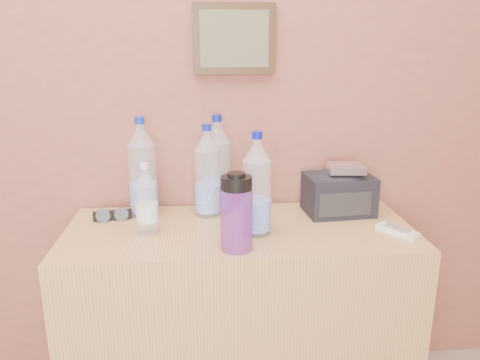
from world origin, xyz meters
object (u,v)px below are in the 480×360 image
object	(u,v)px
pet_large_d	(257,190)
nalgene_bottle	(236,212)
dresser	(240,322)
pet_large_c	(218,169)
toiletry_bag	(339,192)
foil_packet	(346,168)
sunglasses	(112,215)
ac_remote	(397,231)
pet_large_a	(208,176)
pet_large_b	(143,173)
pet_small	(146,203)

from	to	relation	value
pet_large_d	nalgene_bottle	bearing A→B (deg)	-121.82
dresser	pet_large_d	bearing A→B (deg)	-43.00
dresser	nalgene_bottle	world-z (taller)	nalgene_bottle
pet_large_c	toiletry_bag	bearing A→B (deg)	-9.10
foil_packet	sunglasses	bearing A→B (deg)	179.40
pet_large_d	sunglasses	world-z (taller)	pet_large_d
nalgene_bottle	toiletry_bag	xyz separation A→B (m)	(0.41, 0.30, -0.04)
sunglasses	toiletry_bag	world-z (taller)	toiletry_bag
dresser	ac_remote	size ratio (longest dim) A/B	8.41
pet_large_a	foil_packet	distance (m)	0.51
pet_large_a	toiletry_bag	xyz separation A→B (m)	(0.49, -0.02, -0.07)
pet_large_c	ac_remote	distance (m)	0.69
dresser	pet_large_c	distance (m)	0.58
foil_packet	dresser	bearing A→B (deg)	-165.14
nalgene_bottle	foil_packet	size ratio (longest dim) A/B	1.91
ac_remote	toiletry_bag	size ratio (longest dim) A/B	0.59
foil_packet	pet_large_a	bearing A→B (deg)	175.67
ac_remote	pet_large_d	bearing A→B (deg)	-131.68
toiletry_bag	pet_large_a	bearing A→B (deg)	172.66
pet_large_d	foil_packet	distance (m)	0.38
sunglasses	pet_large_b	bearing A→B (deg)	12.96
pet_large_a	sunglasses	size ratio (longest dim) A/B	2.52
pet_large_d	sunglasses	xyz separation A→B (m)	(-0.51, 0.17, -0.14)
pet_large_a	sunglasses	xyz separation A→B (m)	(-0.35, -0.03, -0.13)
toiletry_bag	pet_large_b	bearing A→B (deg)	172.14
pet_large_c	dresser	bearing A→B (deg)	-70.86
ac_remote	pet_large_c	bearing A→B (deg)	-152.15
pet_large_c	pet_large_d	world-z (taller)	pet_large_c
foil_packet	pet_small	bearing A→B (deg)	-169.89
nalgene_bottle	pet_large_a	bearing A→B (deg)	104.66
pet_small	pet_large_a	bearing A→B (deg)	38.67
pet_large_c	pet_small	bearing A→B (deg)	-138.39
pet_large_d	ac_remote	bearing A→B (deg)	-5.83
nalgene_bottle	ac_remote	size ratio (longest dim) A/B	1.72
pet_large_d	dresser	bearing A→B (deg)	137.00
pet_large_d	toiletry_bag	xyz separation A→B (m)	(0.33, 0.17, -0.07)
toiletry_bag	foil_packet	size ratio (longest dim) A/B	1.89
sunglasses	nalgene_bottle	bearing A→B (deg)	-42.96
pet_large_a	toiletry_bag	world-z (taller)	pet_large_a
pet_large_c	pet_large_d	distance (m)	0.28
toiletry_bag	sunglasses	bearing A→B (deg)	175.64
dresser	ac_remote	world-z (taller)	ac_remote
ac_remote	toiletry_bag	xyz separation A→B (m)	(-0.14, 0.22, 0.07)
dresser	pet_large_b	xyz separation A→B (m)	(-0.35, 0.16, 0.54)
pet_large_a	nalgene_bottle	xyz separation A→B (m)	(0.08, -0.32, -0.03)
pet_large_d	pet_large_c	bearing A→B (deg)	116.20
pet_large_c	foil_packet	distance (m)	0.48
pet_large_a	pet_large_c	bearing A→B (deg)	53.71
ac_remote	sunglasses	bearing A→B (deg)	-138.05
foil_packet	pet_large_c	bearing A→B (deg)	169.03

